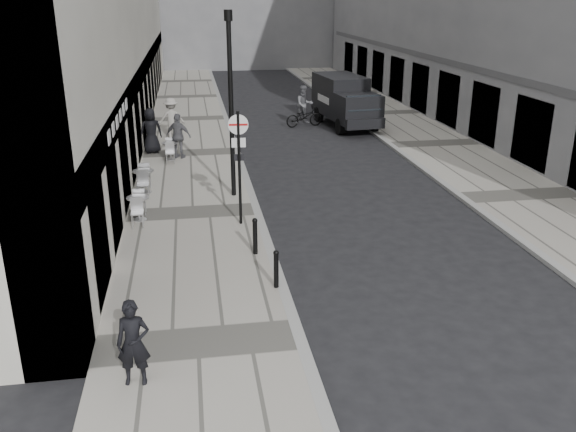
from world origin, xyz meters
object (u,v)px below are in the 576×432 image
Objects in this scene: panel_van at (344,99)px; cyclist at (304,111)px; sign_post at (239,153)px; walking_man at (133,343)px; lamppost at (231,97)px.

panel_van is 2.62× the size of cyclist.
panel_van is (6.58, 13.75, -0.84)m from sign_post.
cyclist is (6.99, 21.53, -0.08)m from walking_man.
panel_van reaches higher than cyclist.
sign_post is 0.56× the size of lamppost.
lamppost is 1.07× the size of panel_van.
sign_post is (2.49, 7.57, 1.36)m from walking_man.
lamppost is at bearing 80.78° from walking_man.
lamppost is at bearing 93.65° from sign_post.
walking_man is 22.64m from cyclist.
lamppost is 12.36m from cyclist.
sign_post is 1.58× the size of cyclist.
walking_man is at bearing -120.19° from cyclist.
cyclist is at bearing 76.34° from walking_man.
sign_post is 15.27m from panel_van.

